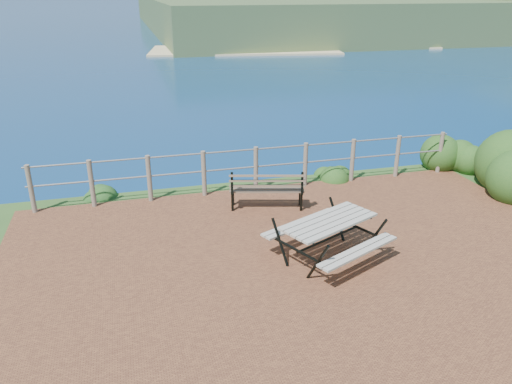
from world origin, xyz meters
TOP-DOWN VIEW (x-y plane):
  - ground at (0.00, 0.00)m, footprint 10.00×7.00m
  - safety_railing at (0.00, 3.35)m, footprint 9.40×0.10m
  - distant_bay at (173.07, 202.61)m, footprint 290.00×232.36m
  - picnic_table at (0.38, 0.14)m, footprint 1.77×1.31m
  - park_bench at (-0.03, 2.37)m, footprint 1.54×0.74m
  - shrub_right_edge at (5.06, 3.47)m, footprint 1.07×1.07m
  - shrub_lip_west at (-3.42, 4.05)m, footprint 0.73×0.73m
  - shrub_lip_east at (2.12, 3.75)m, footprint 0.81×0.81m

SIDE VIEW (x-z plane):
  - distant_bay at x=173.07m, z-range -13.52..10.48m
  - ground at x=0.00m, z-range -0.06..0.06m
  - shrub_right_edge at x=5.06m, z-range -0.77..0.77m
  - shrub_lip_west at x=-3.42m, z-range -0.23..0.23m
  - shrub_lip_east at x=2.12m, z-range -0.29..0.29m
  - picnic_table at x=0.38m, z-range 0.10..0.79m
  - park_bench at x=-0.03m, z-range 0.14..0.98m
  - safety_railing at x=0.00m, z-range 0.07..1.07m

